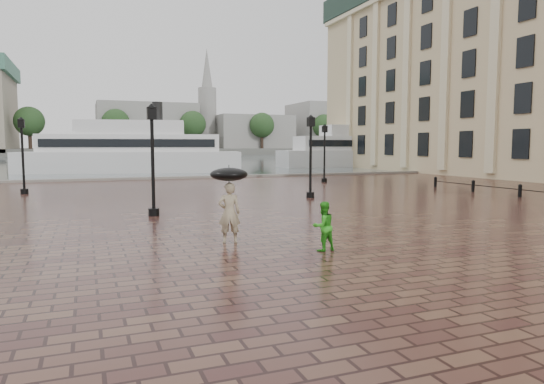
% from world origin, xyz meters
% --- Properties ---
extents(ground, '(300.00, 300.00, 0.00)m').
position_xyz_m(ground, '(0.00, 0.00, 0.00)').
color(ground, '#381C19').
rests_on(ground, ground).
extents(harbour_water, '(240.00, 240.00, 0.00)m').
position_xyz_m(harbour_water, '(0.00, 92.00, 0.00)').
color(harbour_water, '#4C595D').
rests_on(harbour_water, ground).
extents(quay_edge, '(80.00, 0.60, 0.30)m').
position_xyz_m(quay_edge, '(0.00, 32.00, 0.00)').
color(quay_edge, slate).
rests_on(quay_edge, ground).
extents(far_shore, '(300.00, 60.00, 2.00)m').
position_xyz_m(far_shore, '(0.00, 160.00, 1.00)').
color(far_shore, '#4C4C47').
rests_on(far_shore, ground).
extents(distant_skyline, '(102.50, 22.00, 33.00)m').
position_xyz_m(distant_skyline, '(48.14, 150.00, 9.45)').
color(distant_skyline, gray).
rests_on(distant_skyline, ground).
extents(far_trees, '(188.00, 8.00, 13.50)m').
position_xyz_m(far_trees, '(0.00, 138.00, 9.42)').
color(far_trees, '#2D2119').
rests_on(far_trees, ground).
extents(street_lamps, '(21.44, 14.44, 4.40)m').
position_xyz_m(street_lamps, '(-1.50, 17.50, 2.33)').
color(street_lamps, black).
rests_on(street_lamps, ground).
extents(adult_pedestrian, '(0.73, 0.55, 1.79)m').
position_xyz_m(adult_pedestrian, '(-4.66, 3.49, 0.90)').
color(adult_pedestrian, tan).
rests_on(adult_pedestrian, ground).
extents(child_pedestrian, '(0.72, 0.60, 1.35)m').
position_xyz_m(child_pedestrian, '(-2.57, 1.55, 0.67)').
color(child_pedestrian, green).
rests_on(child_pedestrian, ground).
extents(ferry_near, '(23.62, 9.92, 7.54)m').
position_xyz_m(ferry_near, '(-3.84, 43.97, 2.27)').
color(ferry_near, silver).
rests_on(ferry_near, ground).
extents(ferry_far, '(23.68, 7.25, 7.66)m').
position_xyz_m(ferry_far, '(27.05, 47.61, 2.30)').
color(ferry_far, silver).
rests_on(ferry_far, ground).
extents(umbrella, '(1.10, 1.10, 1.17)m').
position_xyz_m(umbrella, '(-4.66, 3.49, 2.02)').
color(umbrella, black).
rests_on(umbrella, ground).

